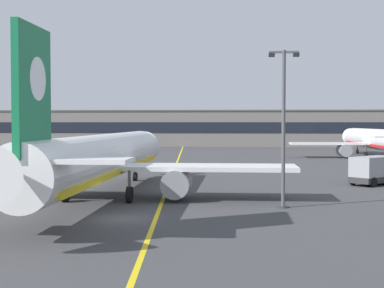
{
  "coord_description": "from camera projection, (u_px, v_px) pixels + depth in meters",
  "views": [
    {
      "loc": [
        7.47,
        -36.12,
        6.37
      ],
      "look_at": [
        3.74,
        12.64,
        4.48
      ],
      "focal_mm": 52.08,
      "sensor_mm": 36.0,
      "label": 1
    }
  ],
  "objects": [
    {
      "name": "airliner_foreground",
      "position": [
        103.0,
        159.0,
        46.02
      ],
      "size": [
        32.03,
        41.42,
        11.65
      ],
      "color": "white",
      "rests_on": "ground"
    },
    {
      "name": "taxiway_centreline",
      "position": [
        172.0,
        176.0,
        66.7
      ],
      "size": [
        14.02,
        179.5,
        0.01
      ],
      "primitive_type": "cube",
      "rotation": [
        0.0,
        0.0,
        0.08
      ],
      "color": "yellow",
      "rests_on": "ground"
    },
    {
      "name": "ground_plane",
      "position": [
        121.0,
        219.0,
        36.81
      ],
      "size": [
        400.0,
        400.0,
        0.0
      ],
      "primitive_type": "plane",
      "color": "#3D3D3F"
    },
    {
      "name": "apron_lamp_post",
      "position": [
        283.0,
        125.0,
        41.37
      ],
      "size": [
        2.24,
        0.9,
        11.73
      ],
      "color": "#515156",
      "rests_on": "ground"
    },
    {
      "name": "terminal_building",
      "position": [
        215.0,
        128.0,
        150.73
      ],
      "size": [
        152.29,
        12.4,
        9.66
      ],
      "color": "slate",
      "rests_on": "ground"
    },
    {
      "name": "service_truck_catering_grey",
      "position": [
        378.0,
        170.0,
        57.31
      ],
      "size": [
        7.13,
        7.01,
        2.9
      ],
      "color": "#2D2D33",
      "rests_on": "ground"
    },
    {
      "name": "airliner_background",
      "position": [
        378.0,
        140.0,
        99.36
      ],
      "size": [
        30.95,
        39.94,
        11.22
      ],
      "color": "white",
      "rests_on": "ground"
    }
  ]
}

